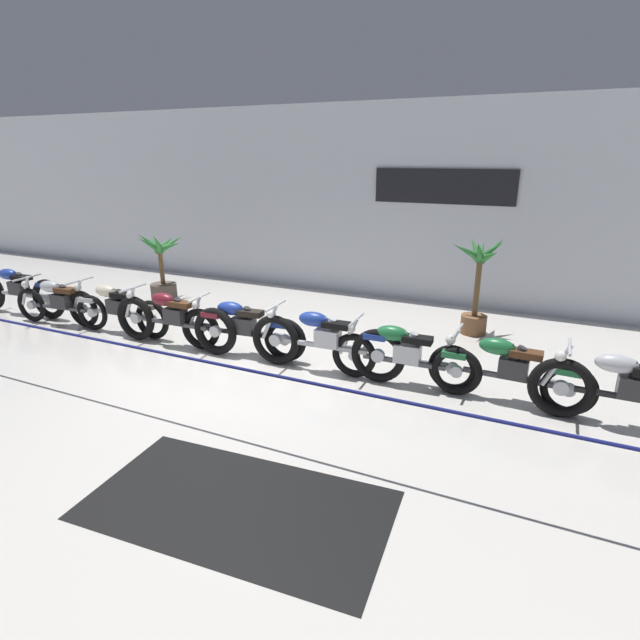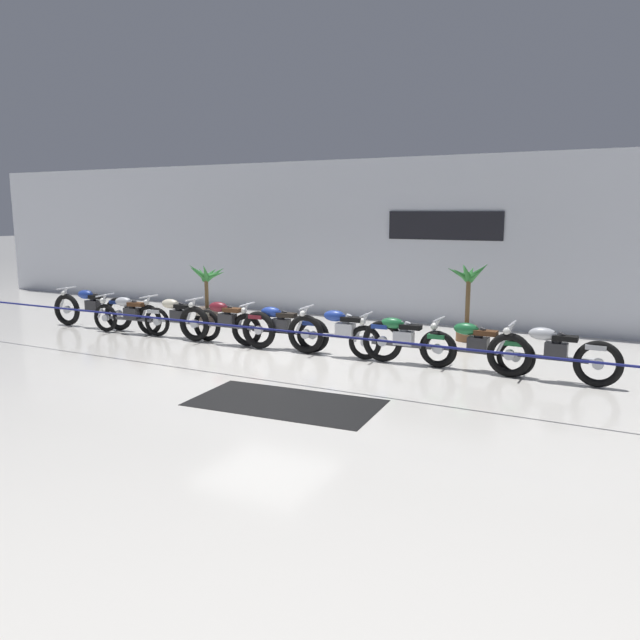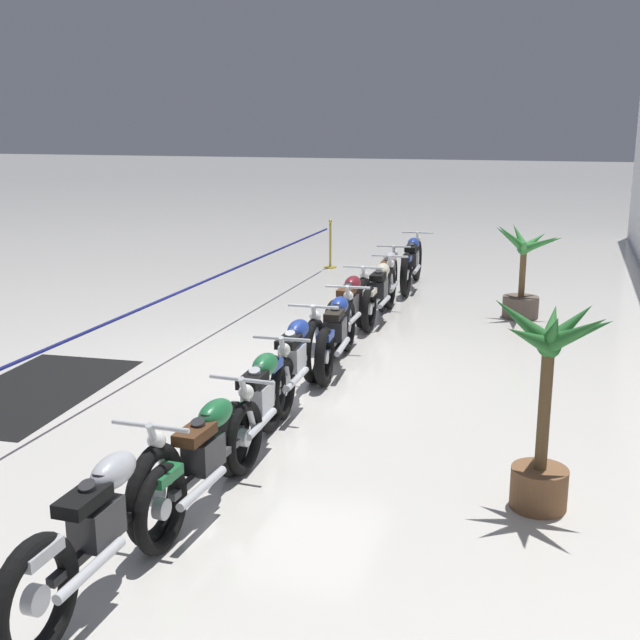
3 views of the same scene
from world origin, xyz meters
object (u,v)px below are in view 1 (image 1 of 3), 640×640
(motorcycle_blue_4, at_px, (241,328))
(motorcycle_cream_2, at_px, (116,308))
(motorcycle_maroon_3, at_px, (173,320))
(potted_palm_left_of_row, at_px, (478,282))
(floor_banner, at_px, (238,505))
(motorcycle_green_6, at_px, (403,355))
(motorcycle_blue_5, at_px, (324,342))
(stanchion_far_left, at_px, (61,340))
(motorcycle_green_7, at_px, (508,370))
(motorcycle_silver_8, at_px, (628,392))
(motorcycle_blue_0, at_px, (17,291))
(motorcycle_silver_1, at_px, (60,302))
(potted_palm_right_of_row, at_px, (162,268))

(motorcycle_blue_4, bearing_deg, motorcycle_cream_2, -178.93)
(motorcycle_maroon_3, height_order, potted_palm_left_of_row, potted_palm_left_of_row)
(floor_banner, bearing_deg, motorcycle_green_6, 74.01)
(motorcycle_blue_5, distance_m, stanchion_far_left, 3.60)
(motorcycle_cream_2, relative_size, motorcycle_green_7, 1.11)
(stanchion_far_left, bearing_deg, motorcycle_blue_4, 56.69)
(motorcycle_silver_8, height_order, floor_banner, motorcycle_silver_8)
(motorcycle_blue_4, relative_size, stanchion_far_left, 0.16)
(motorcycle_green_7, bearing_deg, stanchion_far_left, -157.92)
(motorcycle_cream_2, bearing_deg, stanchion_far_left, -59.10)
(motorcycle_maroon_3, height_order, floor_banner, motorcycle_maroon_3)
(motorcycle_silver_8, xyz_separation_m, stanchion_far_left, (-6.82, -2.09, 0.29))
(motorcycle_blue_4, relative_size, motorcycle_green_6, 1.05)
(motorcycle_blue_4, relative_size, potted_palm_left_of_row, 1.25)
(motorcycle_cream_2, distance_m, stanchion_far_left, 2.47)
(motorcycle_cream_2, distance_m, potted_palm_left_of_row, 6.55)
(motorcycle_blue_0, bearing_deg, motorcycle_cream_2, 0.04)
(motorcycle_blue_0, relative_size, motorcycle_cream_2, 1.05)
(motorcycle_silver_1, height_order, motorcycle_cream_2, motorcycle_cream_2)
(motorcycle_silver_1, xyz_separation_m, potted_palm_left_of_row, (7.22, 2.86, 0.50))
(motorcycle_blue_4, distance_m, stanchion_far_left, 2.59)
(potted_palm_left_of_row, relative_size, floor_banner, 0.63)
(motorcycle_blue_0, bearing_deg, motorcycle_maroon_3, -1.60)
(motorcycle_blue_0, relative_size, stanchion_far_left, 0.18)
(motorcycle_blue_4, height_order, motorcycle_green_7, motorcycle_blue_4)
(motorcycle_silver_1, bearing_deg, motorcycle_green_6, 1.63)
(potted_palm_right_of_row, bearing_deg, motorcycle_blue_4, -31.25)
(motorcycle_blue_0, distance_m, motorcycle_green_6, 8.04)
(motorcycle_green_7, xyz_separation_m, motorcycle_silver_8, (1.34, -0.13, 0.02))
(motorcycle_silver_1, relative_size, motorcycle_blue_4, 0.96)
(motorcycle_silver_1, distance_m, potted_palm_left_of_row, 7.78)
(motorcycle_blue_5, height_order, floor_banner, motorcycle_blue_5)
(motorcycle_green_6, bearing_deg, floor_banner, -102.03)
(motorcycle_cream_2, relative_size, potted_palm_right_of_row, 1.47)
(potted_palm_left_of_row, xyz_separation_m, potted_palm_right_of_row, (-6.75, -0.56, -0.27))
(motorcycle_maroon_3, xyz_separation_m, potted_palm_left_of_row, (4.51, 2.83, 0.49))
(motorcycle_blue_0, relative_size, motorcycle_silver_8, 1.12)
(motorcycle_green_7, bearing_deg, motorcycle_maroon_3, -177.38)
(motorcycle_maroon_3, distance_m, potted_palm_right_of_row, 3.20)
(motorcycle_maroon_3, relative_size, motorcycle_green_7, 1.17)
(motorcycle_blue_0, bearing_deg, motorcycle_silver_8, -0.03)
(motorcycle_maroon_3, relative_size, potted_palm_right_of_row, 1.55)
(motorcycle_cream_2, relative_size, motorcycle_blue_4, 1.04)
(motorcycle_blue_0, relative_size, motorcycle_maroon_3, 1.00)
(motorcycle_cream_2, xyz_separation_m, floor_banner, (4.69, -3.10, -0.46))
(potted_palm_left_of_row, xyz_separation_m, floor_banner, (-1.25, -5.82, -0.96))
(motorcycle_maroon_3, height_order, motorcycle_silver_8, motorcycle_maroon_3)
(motorcycle_blue_4, height_order, potted_palm_left_of_row, potted_palm_left_of_row)
(motorcycle_maroon_3, relative_size, motorcycle_blue_4, 1.10)
(motorcycle_green_7, bearing_deg, floor_banner, -122.43)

